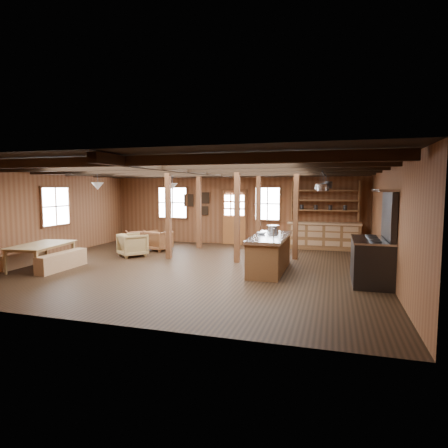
{
  "coord_description": "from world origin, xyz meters",
  "views": [
    {
      "loc": [
        3.72,
        -9.59,
        2.19
      ],
      "look_at": [
        0.77,
        0.42,
        1.19
      ],
      "focal_mm": 30.0,
      "sensor_mm": 36.0,
      "label": 1
    }
  ],
  "objects_px": {
    "commercial_range": "(374,254)",
    "armchair_c": "(133,245)",
    "armchair_b": "(159,241)",
    "kitchen_island": "(269,253)",
    "dining_table": "(43,256)",
    "armchair_a": "(136,239)"
  },
  "relations": [
    {
      "from": "armchair_c",
      "to": "armchair_b",
      "type": "bearing_deg",
      "value": -63.35
    },
    {
      "from": "commercial_range",
      "to": "dining_table",
      "type": "xyz_separation_m",
      "value": [
        -8.54,
        -0.83,
        -0.35
      ]
    },
    {
      "from": "armchair_a",
      "to": "armchair_b",
      "type": "height_order",
      "value": "armchair_b"
    },
    {
      "from": "armchair_b",
      "to": "dining_table",
      "type": "bearing_deg",
      "value": 77.67
    },
    {
      "from": "kitchen_island",
      "to": "armchair_c",
      "type": "relative_size",
      "value": 3.07
    },
    {
      "from": "commercial_range",
      "to": "armchair_c",
      "type": "xyz_separation_m",
      "value": [
        -7.11,
        1.45,
        -0.31
      ]
    },
    {
      "from": "commercial_range",
      "to": "armchair_a",
      "type": "distance_m",
      "value": 8.46
    },
    {
      "from": "commercial_range",
      "to": "armchair_c",
      "type": "bearing_deg",
      "value": 168.46
    },
    {
      "from": "commercial_range",
      "to": "dining_table",
      "type": "distance_m",
      "value": 8.59
    },
    {
      "from": "commercial_range",
      "to": "armchair_a",
      "type": "height_order",
      "value": "commercial_range"
    },
    {
      "from": "dining_table",
      "to": "armchair_b",
      "type": "relative_size",
      "value": 2.42
    },
    {
      "from": "armchair_a",
      "to": "kitchen_island",
      "type": "bearing_deg",
      "value": 119.21
    },
    {
      "from": "kitchen_island",
      "to": "commercial_range",
      "type": "relative_size",
      "value": 1.16
    },
    {
      "from": "kitchen_island",
      "to": "dining_table",
      "type": "relative_size",
      "value": 1.33
    },
    {
      "from": "armchair_a",
      "to": "armchair_c",
      "type": "bearing_deg",
      "value": 80.14
    },
    {
      "from": "kitchen_island",
      "to": "dining_table",
      "type": "xyz_separation_m",
      "value": [
        -6.01,
        -1.41,
        -0.15
      ]
    },
    {
      "from": "dining_table",
      "to": "armchair_a",
      "type": "height_order",
      "value": "dining_table"
    },
    {
      "from": "commercial_range",
      "to": "armchair_b",
      "type": "height_order",
      "value": "commercial_range"
    },
    {
      "from": "kitchen_island",
      "to": "commercial_range",
      "type": "height_order",
      "value": "commercial_range"
    },
    {
      "from": "kitchen_island",
      "to": "armchair_b",
      "type": "height_order",
      "value": "kitchen_island"
    },
    {
      "from": "armchair_c",
      "to": "armchair_a",
      "type": "bearing_deg",
      "value": -24.01
    },
    {
      "from": "kitchen_island",
      "to": "armchair_a",
      "type": "distance_m",
      "value": 5.89
    }
  ]
}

